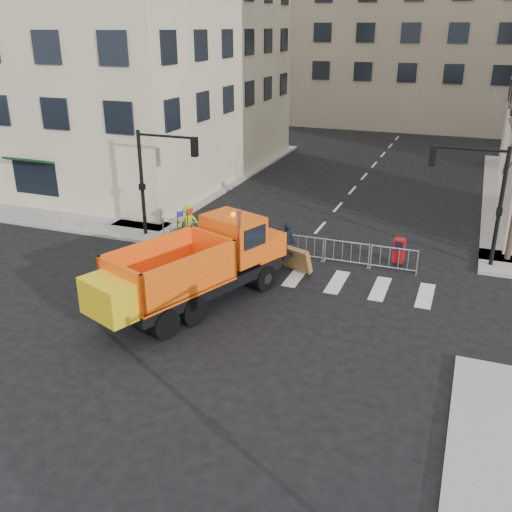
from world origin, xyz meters
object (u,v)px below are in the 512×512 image
at_px(cop_b, 277,245).
at_px(cop_c, 255,244).
at_px(cop_a, 287,242).
at_px(newspaper_box, 399,250).
at_px(plow_truck, 194,266).
at_px(worker, 189,222).

bearing_deg(cop_b, cop_c, 25.17).
height_order(cop_a, newspaper_box, cop_a).
distance_m(plow_truck, cop_b, 5.57).
bearing_deg(cop_a, newspaper_box, -175.66).
bearing_deg(plow_truck, cop_c, 13.87).
xyz_separation_m(worker, newspaper_box, (10.14, 0.72, -0.32)).
bearing_deg(plow_truck, cop_b, 6.13).
relative_size(worker, newspaper_box, 1.58).
height_order(cop_c, worker, cop_c).
bearing_deg(cop_c, plow_truck, 23.62).
distance_m(cop_c, worker, 4.33).
xyz_separation_m(cop_a, cop_b, (-0.41, -0.26, -0.11)).
relative_size(cop_b, worker, 0.92).
bearing_deg(worker, newspaper_box, -18.22).
height_order(cop_a, cop_b, cop_a).
bearing_deg(cop_b, newspaper_box, -174.37).
relative_size(cop_c, newspaper_box, 1.76).
xyz_separation_m(cop_b, cop_c, (-0.82, -0.61, 0.17)).
bearing_deg(plow_truck, newspaper_box, -22.88).
bearing_deg(cop_c, newspaper_box, 140.75).
xyz_separation_m(plow_truck, cop_a, (1.83, 5.58, -0.76)).
distance_m(cop_b, worker, 4.97).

